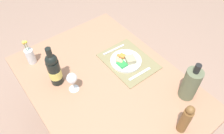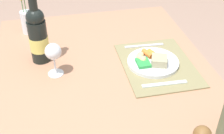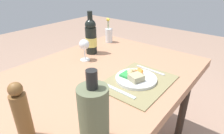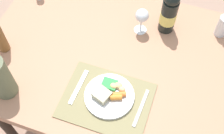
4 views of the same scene
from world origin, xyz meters
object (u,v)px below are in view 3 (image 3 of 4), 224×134
at_px(dinner_plate, 136,77).
at_px(wine_bottle, 91,37).
at_px(knife, 150,70).
at_px(flower_vase, 109,34).
at_px(cooler_bottle, 94,117).
at_px(fork, 120,91).
at_px(wine_glass, 84,45).
at_px(pepper_mill, 22,114).
at_px(dining_table, 99,83).

distance_m(dinner_plate, wine_bottle, 0.52).
height_order(knife, flower_vase, flower_vase).
distance_m(flower_vase, cooler_bottle, 1.11).
xyz_separation_m(fork, flower_vase, (0.58, 0.55, 0.06)).
distance_m(wine_bottle, cooler_bottle, 0.86).
distance_m(wine_bottle, wine_glass, 0.14).
bearing_deg(wine_glass, pepper_mill, -150.96).
height_order(dining_table, wine_bottle, wine_bottle).
distance_m(pepper_mill, cooler_bottle, 0.25).
relative_size(wine_glass, cooler_bottle, 0.51).
distance_m(fork, flower_vase, 0.80).
distance_m(knife, wine_bottle, 0.51).
height_order(wine_bottle, pepper_mill, wine_bottle).
distance_m(dinner_plate, fork, 0.15).
relative_size(fork, pepper_mill, 0.82).
relative_size(dining_table, flower_vase, 6.19).
height_order(fork, pepper_mill, pepper_mill).
height_order(dinner_plate, flower_vase, flower_vase).
bearing_deg(fork, dinner_plate, 3.03).
xyz_separation_m(wine_bottle, cooler_bottle, (-0.61, -0.61, -0.01)).
xyz_separation_m(wine_glass, cooler_bottle, (-0.48, -0.55, 0.01)).
distance_m(wine_glass, flower_vase, 0.42).
bearing_deg(pepper_mill, fork, -10.88).
distance_m(fork, wine_bottle, 0.58).
bearing_deg(pepper_mill, dinner_plate, -7.92).
distance_m(knife, flower_vase, 0.62).
xyz_separation_m(knife, wine_bottle, (-0.01, 0.49, 0.12)).
xyz_separation_m(dining_table, knife, (0.22, -0.23, 0.08)).
distance_m(dinner_plate, knife, 0.15).
relative_size(knife, wine_bottle, 0.62).
bearing_deg(dining_table, dinner_plate, -73.03).
bearing_deg(fork, cooler_bottle, -156.23).
distance_m(fork, wine_glass, 0.47).
bearing_deg(flower_vase, wine_bottle, -167.71).
bearing_deg(flower_vase, dinner_plate, -127.92).
bearing_deg(knife, flower_vase, 67.11).
xyz_separation_m(fork, cooler_bottle, (-0.31, -0.12, 0.11)).
height_order(dining_table, knife, knife).
relative_size(flower_vase, cooler_bottle, 0.73).
relative_size(wine_glass, flower_vase, 0.70).
height_order(dinner_plate, wine_bottle, wine_bottle).
bearing_deg(wine_bottle, dinner_plate, -106.82).
xyz_separation_m(dinner_plate, knife, (0.15, -0.01, -0.01)).
xyz_separation_m(fork, wine_glass, (0.17, 0.43, 0.10)).
xyz_separation_m(dinner_plate, cooler_bottle, (-0.46, -0.13, 0.10)).
bearing_deg(wine_glass, cooler_bottle, -131.20).
xyz_separation_m(dinner_plate, wine_bottle, (0.15, 0.48, 0.11)).
height_order(fork, knife, same).
xyz_separation_m(fork, wine_bottle, (0.30, 0.49, 0.12)).
distance_m(knife, wine_glass, 0.47).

